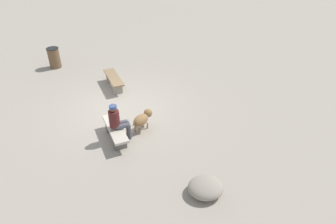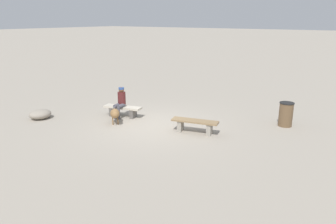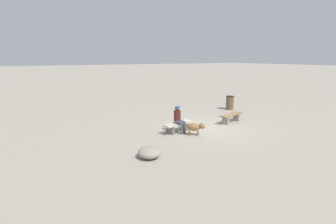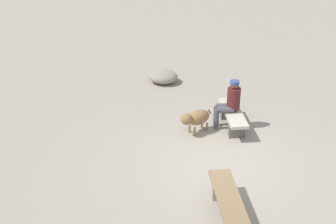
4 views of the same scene
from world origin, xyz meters
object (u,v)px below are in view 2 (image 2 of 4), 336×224
(seated_person, at_px, (121,100))
(trash_bin, at_px, (286,114))
(dog, at_px, (115,114))
(boulder, at_px, (40,114))
(bench_left, at_px, (195,124))
(bench_right, at_px, (123,110))

(seated_person, distance_m, trash_bin, 6.30)
(seated_person, xyz_separation_m, dog, (-0.40, 0.74, -0.30))
(seated_person, xyz_separation_m, boulder, (2.48, 1.98, -0.50))
(boulder, bearing_deg, bench_left, -160.30)
(bench_left, xyz_separation_m, seated_person, (3.36, 0.10, 0.38))
(trash_bin, height_order, boulder, trash_bin)
(boulder, bearing_deg, dog, -156.66)
(bench_left, relative_size, trash_bin, 1.88)
(bench_right, xyz_separation_m, seated_person, (0.01, 0.10, 0.39))
(seated_person, bearing_deg, bench_right, -107.59)
(seated_person, bearing_deg, trash_bin, -165.24)
(bench_right, relative_size, trash_bin, 1.80)
(bench_right, bearing_deg, trash_bin, -169.91)
(bench_right, height_order, seated_person, seated_person)
(bench_left, bearing_deg, seated_person, -12.39)
(bench_right, distance_m, dog, 0.93)
(bench_right, bearing_deg, bench_left, 165.98)
(trash_bin, bearing_deg, dog, 32.68)
(bench_right, bearing_deg, seated_person, 68.49)
(bench_left, bearing_deg, boulder, 5.54)
(bench_left, relative_size, dog, 2.29)
(trash_bin, bearing_deg, boulder, 29.58)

